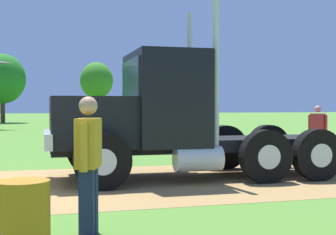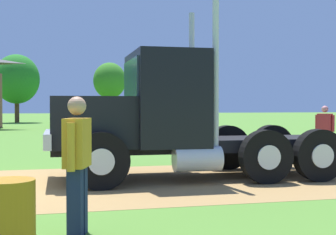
# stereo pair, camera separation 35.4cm
# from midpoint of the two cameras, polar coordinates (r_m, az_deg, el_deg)

# --- Properties ---
(ground_plane) EXTENTS (200.00, 200.00, 0.00)m
(ground_plane) POSITION_cam_midpoint_polar(r_m,az_deg,el_deg) (10.29, -16.80, -7.94)
(ground_plane) COLOR #50822E
(dirt_track) EXTENTS (120.00, 5.35, 0.01)m
(dirt_track) POSITION_cam_midpoint_polar(r_m,az_deg,el_deg) (10.29, -16.80, -7.92)
(dirt_track) COLOR #A27C48
(dirt_track) RESTS_ON ground_plane
(truck_foreground_white) EXTENTS (6.89, 2.81, 3.99)m
(truck_foreground_white) POSITION_cam_midpoint_polar(r_m,az_deg,el_deg) (10.87, 0.21, -0.34)
(truck_foreground_white) COLOR black
(truck_foreground_white) RESTS_ON ground_plane
(visitor_by_barrel) EXTENTS (0.40, 0.66, 1.78)m
(visitor_by_barrel) POSITION_cam_midpoint_polar(r_m,az_deg,el_deg) (6.20, -9.16, -4.88)
(visitor_by_barrel) COLOR gold
(visitor_by_barrel) RESTS_ON ground_plane
(visitor_far_side) EXTENTS (0.48, 0.53, 1.66)m
(visitor_far_side) POSITION_cam_midpoint_polar(r_m,az_deg,el_deg) (16.82, 18.74, -1.26)
(visitor_far_side) COLOR #B22D33
(visitor_far_side) RESTS_ON ground_plane
(steel_barrel) EXTENTS (0.59, 0.59, 0.84)m
(steel_barrel) POSITION_cam_midpoint_polar(r_m,az_deg,el_deg) (5.62, -16.73, -11.38)
(steel_barrel) COLOR #B27214
(steel_barrel) RESTS_ON ground_plane
(tree_mid) EXTENTS (4.43, 4.43, 6.74)m
(tree_mid) POSITION_cam_midpoint_polar(r_m,az_deg,el_deg) (49.62, -17.37, 4.37)
(tree_mid) COLOR #513823
(tree_mid) RESTS_ON ground_plane
(tree_right) EXTENTS (3.50, 3.50, 6.30)m
(tree_right) POSITION_cam_midpoint_polar(r_m,az_deg,el_deg) (51.77, -6.77, 4.35)
(tree_right) COLOR #513823
(tree_right) RESTS_ON ground_plane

